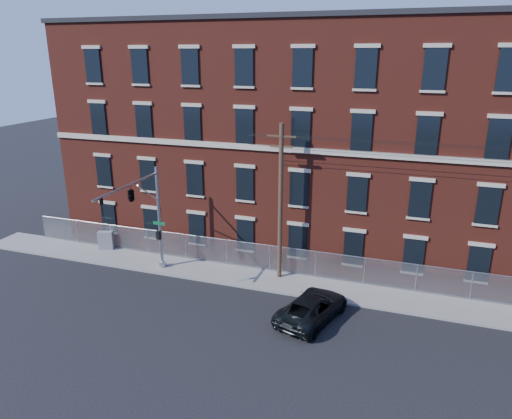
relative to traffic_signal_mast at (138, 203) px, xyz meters
The scene contains 8 objects.
ground 8.35m from the traffic_signal_mast, 19.98° to the right, with size 140.00×140.00×0.00m, color black.
sidewalk 18.98m from the traffic_signal_mast, ahead, with size 65.00×3.00×0.12m, color gray.
mill_building 21.67m from the traffic_signal_mast, 33.14° to the left, with size 55.30×14.32×16.30m.
chain_link_fence 18.97m from the traffic_signal_mast, 12.89° to the left, with size 59.06×0.06×1.85m.
traffic_signal_mast is the anchor object (origin of this frame).
utility_pole_near 8.70m from the traffic_signal_mast, 23.14° to the left, with size 1.80×0.28×10.00m.
pickup_truck 12.08m from the traffic_signal_mast, ahead, with size 2.38×5.17×1.44m, color black.
utility_cabinet 8.09m from the traffic_signal_mast, 145.88° to the left, with size 1.08×0.54×1.35m, color slate.
Camera 1 is at (9.58, -21.49, 14.01)m, focal length 33.26 mm.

